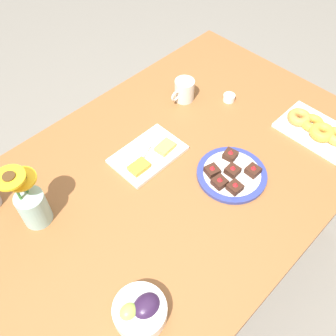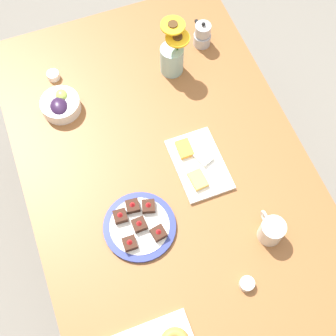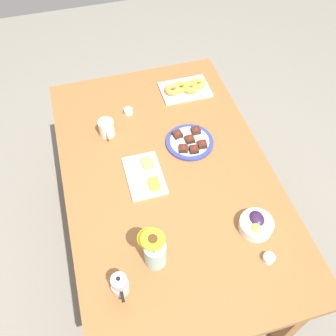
{
  "view_description": "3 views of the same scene",
  "coord_description": "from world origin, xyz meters",
  "px_view_note": "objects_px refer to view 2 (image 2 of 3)",
  "views": [
    {
      "loc": [
        0.57,
        0.56,
        1.79
      ],
      "look_at": [
        0.0,
        0.0,
        0.78
      ],
      "focal_mm": 40.0,
      "sensor_mm": 36.0,
      "label": 1
    },
    {
      "loc": [
        -0.65,
        0.24,
        2.25
      ],
      "look_at": [
        0.0,
        0.0,
        0.78
      ],
      "focal_mm": 50.0,
      "sensor_mm": 36.0,
      "label": 2
    },
    {
      "loc": [
        1.04,
        -0.3,
        2.2
      ],
      "look_at": [
        0.0,
        0.0,
        0.78
      ],
      "focal_mm": 40.0,
      "sensor_mm": 36.0,
      "label": 3
    }
  ],
  "objects_px": {
    "jam_cup_berry": "(53,75)",
    "flower_vase": "(172,56)",
    "cheese_platter": "(198,164)",
    "jam_cup_honey": "(247,284)",
    "dining_table": "(168,182)",
    "moka_pot": "(202,35)",
    "dessert_plate": "(139,226)",
    "coffee_mug": "(271,230)",
    "grape_bowl": "(61,105)"
  },
  "relations": [
    {
      "from": "cheese_platter",
      "to": "jam_cup_honey",
      "type": "xyz_separation_m",
      "value": [
        -0.45,
        0.01,
        0.0
      ]
    },
    {
      "from": "dining_table",
      "to": "flower_vase",
      "type": "distance_m",
      "value": 0.48
    },
    {
      "from": "coffee_mug",
      "to": "dessert_plate",
      "type": "relative_size",
      "value": 0.47
    },
    {
      "from": "dining_table",
      "to": "cheese_platter",
      "type": "height_order",
      "value": "cheese_platter"
    },
    {
      "from": "cheese_platter",
      "to": "dessert_plate",
      "type": "xyz_separation_m",
      "value": [
        -0.14,
        0.27,
        0.0
      ]
    },
    {
      "from": "dessert_plate",
      "to": "jam_cup_honey",
      "type": "bearing_deg",
      "value": -139.77
    },
    {
      "from": "dining_table",
      "to": "flower_vase",
      "type": "relative_size",
      "value": 6.77
    },
    {
      "from": "dining_table",
      "to": "coffee_mug",
      "type": "distance_m",
      "value": 0.43
    },
    {
      "from": "grape_bowl",
      "to": "moka_pot",
      "type": "height_order",
      "value": "moka_pot"
    },
    {
      "from": "cheese_platter",
      "to": "jam_cup_honey",
      "type": "bearing_deg",
      "value": 178.08
    },
    {
      "from": "jam_cup_berry",
      "to": "dessert_plate",
      "type": "relative_size",
      "value": 0.2
    },
    {
      "from": "dining_table",
      "to": "dessert_plate",
      "type": "distance_m",
      "value": 0.24
    },
    {
      "from": "dining_table",
      "to": "moka_pot",
      "type": "relative_size",
      "value": 13.45
    },
    {
      "from": "jam_cup_honey",
      "to": "jam_cup_berry",
      "type": "bearing_deg",
      "value": 20.41
    },
    {
      "from": "flower_vase",
      "to": "dessert_plate",
      "type": "bearing_deg",
      "value": 149.76
    },
    {
      "from": "dining_table",
      "to": "moka_pot",
      "type": "bearing_deg",
      "value": -33.75
    },
    {
      "from": "grape_bowl",
      "to": "jam_cup_berry",
      "type": "height_order",
      "value": "grape_bowl"
    },
    {
      "from": "cheese_platter",
      "to": "jam_cup_honey",
      "type": "relative_size",
      "value": 5.42
    },
    {
      "from": "grape_bowl",
      "to": "cheese_platter",
      "type": "bearing_deg",
      "value": -135.36
    },
    {
      "from": "flower_vase",
      "to": "moka_pot",
      "type": "height_order",
      "value": "flower_vase"
    },
    {
      "from": "grape_bowl",
      "to": "jam_cup_honey",
      "type": "distance_m",
      "value": 0.93
    },
    {
      "from": "coffee_mug",
      "to": "flower_vase",
      "type": "relative_size",
      "value": 0.49
    },
    {
      "from": "jam_cup_honey",
      "to": "dessert_plate",
      "type": "bearing_deg",
      "value": 40.23
    },
    {
      "from": "cheese_platter",
      "to": "dessert_plate",
      "type": "bearing_deg",
      "value": 118.05
    },
    {
      "from": "jam_cup_berry",
      "to": "flower_vase",
      "type": "height_order",
      "value": "flower_vase"
    },
    {
      "from": "coffee_mug",
      "to": "dessert_plate",
      "type": "distance_m",
      "value": 0.44
    },
    {
      "from": "dining_table",
      "to": "grape_bowl",
      "type": "relative_size",
      "value": 10.89
    },
    {
      "from": "cheese_platter",
      "to": "moka_pot",
      "type": "bearing_deg",
      "value": -23.59
    },
    {
      "from": "jam_cup_berry",
      "to": "dessert_plate",
      "type": "bearing_deg",
      "value": -170.57
    },
    {
      "from": "coffee_mug",
      "to": "cheese_platter",
      "type": "distance_m",
      "value": 0.35
    },
    {
      "from": "dining_table",
      "to": "cheese_platter",
      "type": "distance_m",
      "value": 0.15
    },
    {
      "from": "dining_table",
      "to": "jam_cup_berry",
      "type": "bearing_deg",
      "value": 26.91
    },
    {
      "from": "cheese_platter",
      "to": "flower_vase",
      "type": "xyz_separation_m",
      "value": [
        0.43,
        -0.06,
        0.07
      ]
    },
    {
      "from": "grape_bowl",
      "to": "dessert_plate",
      "type": "xyz_separation_m",
      "value": [
        -0.54,
        -0.12,
        -0.02
      ]
    },
    {
      "from": "coffee_mug",
      "to": "grape_bowl",
      "type": "relative_size",
      "value": 0.79
    },
    {
      "from": "coffee_mug",
      "to": "cheese_platter",
      "type": "bearing_deg",
      "value": 21.14
    },
    {
      "from": "dining_table",
      "to": "dessert_plate",
      "type": "xyz_separation_m",
      "value": [
        -0.15,
        0.16,
        0.1
      ]
    },
    {
      "from": "dining_table",
      "to": "coffee_mug",
      "type": "height_order",
      "value": "coffee_mug"
    },
    {
      "from": "coffee_mug",
      "to": "jam_cup_honey",
      "type": "xyz_separation_m",
      "value": [
        -0.13,
        0.14,
        -0.03
      ]
    },
    {
      "from": "coffee_mug",
      "to": "grape_bowl",
      "type": "distance_m",
      "value": 0.89
    },
    {
      "from": "dessert_plate",
      "to": "moka_pot",
      "type": "distance_m",
      "value": 0.82
    },
    {
      "from": "dessert_plate",
      "to": "dining_table",
      "type": "bearing_deg",
      "value": -46.12
    },
    {
      "from": "dining_table",
      "to": "grape_bowl",
      "type": "xyz_separation_m",
      "value": [
        0.39,
        0.28,
        0.12
      ]
    },
    {
      "from": "jam_cup_honey",
      "to": "dessert_plate",
      "type": "height_order",
      "value": "dessert_plate"
    },
    {
      "from": "cheese_platter",
      "to": "moka_pot",
      "type": "height_order",
      "value": "moka_pot"
    },
    {
      "from": "flower_vase",
      "to": "moka_pot",
      "type": "xyz_separation_m",
      "value": [
        0.08,
        -0.16,
        -0.03
      ]
    },
    {
      "from": "jam_cup_honey",
      "to": "moka_pot",
      "type": "xyz_separation_m",
      "value": [
        0.96,
        -0.24,
        0.03
      ]
    },
    {
      "from": "jam_cup_honey",
      "to": "flower_vase",
      "type": "distance_m",
      "value": 0.88
    },
    {
      "from": "dessert_plate",
      "to": "grape_bowl",
      "type": "bearing_deg",
      "value": 12.81
    },
    {
      "from": "coffee_mug",
      "to": "jam_cup_berry",
      "type": "relative_size",
      "value": 2.41
    }
  ]
}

